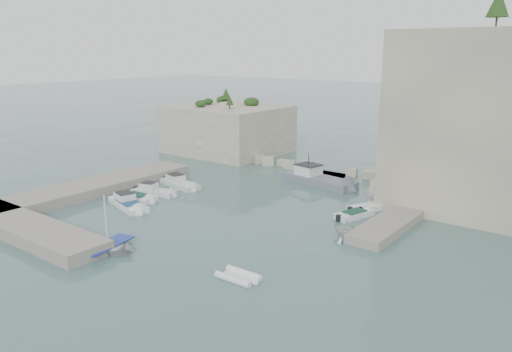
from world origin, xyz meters
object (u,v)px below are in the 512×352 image
Objects in this scene: motorboat_c at (137,200)px; tender_east_d at (390,206)px; motorboat_a at (180,186)px; tender_east_a at (348,239)px; tender_east_c at (367,210)px; inflatable_dinghy at (238,279)px; tender_east_b at (354,217)px; rowboat at (108,251)px; motorboat_b at (155,194)px; motorboat_d at (129,207)px; work_boat at (320,184)px.

motorboat_c is 25.97m from tender_east_d.
tender_east_a reaches higher than motorboat_a.
motorboat_a is 1.48× the size of tender_east_c.
tender_east_b is at bearing 88.05° from inflatable_dinghy.
tender_east_d is at bearing 3.09° from tender_east_c.
tender_east_d reaches higher than tender_east_c.
motorboat_b is at bearing 23.94° from rowboat.
inflatable_dinghy is 19.24m from tender_east_c.
motorboat_b reaches higher than tender_east_b.
motorboat_c is 21.65m from inflatable_dinghy.
motorboat_d is at bearing 110.30° from tender_east_d.
motorboat_d is 11.18m from rowboat.
tender_east_c is (0.44, 19.23, 0.00)m from inflatable_dinghy.
motorboat_c is at bearing -75.81° from motorboat_a.
inflatable_dinghy is at bearing 157.75° from tender_east_d.
motorboat_d reaches higher than tender_east_b.
motorboat_c and tender_east_b have the same top height.
tender_east_a is 17.51m from work_boat.
tender_east_b is (20.62, 6.26, 0.00)m from motorboat_b.
tender_east_a reaches higher than motorboat_b.
rowboat is at bearing -70.13° from motorboat_b.
tender_east_a is at bearing -13.36° from motorboat_b.
inflatable_dinghy is 0.32× the size of work_boat.
work_boat is at bearing 52.98° from motorboat_a.
motorboat_a is 1.45× the size of tender_east_b.
tender_east_c is (0.05, 2.63, 0.00)m from tender_east_b.
inflatable_dinghy is 26.30m from work_boat.
motorboat_a is 8.73m from motorboat_d.
work_boat is (11.94, 17.15, 0.00)m from motorboat_c.
motorboat_a is at bearing -129.35° from work_boat.
tender_east_c is 2.94m from tender_east_d.
motorboat_b is at bearing -74.93° from motorboat_a.
motorboat_a is at bearing 117.43° from motorboat_d.
motorboat_d is at bearing -67.81° from motorboat_a.
tender_east_a reaches higher than rowboat.
tender_east_b is (11.58, 19.00, 0.00)m from rowboat.
motorboat_c is 0.99× the size of rowboat.
motorboat_c is 13.62m from rowboat.
tender_east_c is 0.85× the size of tender_east_d.
motorboat_d reaches higher than tender_east_c.
motorboat_b is 4.82m from motorboat_d.
motorboat_d is 0.67× the size of work_boat.
motorboat_a is 1.21× the size of motorboat_b.
tender_east_d is at bearing 55.38° from motorboat_d.
work_boat is at bearing 53.60° from tender_east_a.
tender_east_d is at bearing 28.55° from motorboat_c.
work_boat reaches higher than motorboat_b.
tender_east_c is 0.44× the size of work_boat.
motorboat_c is 0.97× the size of tender_east_d.
tender_east_d is (-0.94, 10.72, 0.00)m from tender_east_a.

